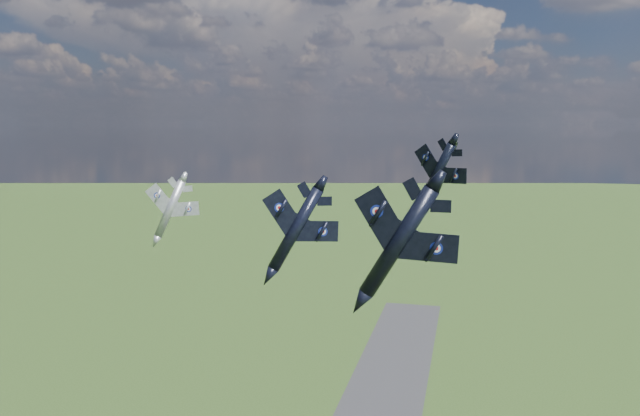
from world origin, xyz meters
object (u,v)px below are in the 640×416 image
(jet_lead_navy, at_px, (296,229))
(jet_left_silver, at_px, (170,209))
(jet_high_navy, at_px, (437,174))
(jet_right_navy, at_px, (399,242))

(jet_lead_navy, bearing_deg, jet_left_silver, 126.05)
(jet_lead_navy, height_order, jet_high_navy, jet_high_navy)
(jet_right_navy, xyz_separation_m, jet_left_silver, (-39.99, 33.82, -2.68))
(jet_lead_navy, relative_size, jet_high_navy, 1.01)
(jet_high_navy, bearing_deg, jet_right_navy, -67.01)
(jet_lead_navy, xyz_separation_m, jet_left_silver, (-25.09, 15.48, -0.27))
(jet_right_navy, distance_m, jet_high_navy, 50.60)
(jet_lead_navy, height_order, jet_left_silver, jet_lead_navy)
(jet_lead_navy, bearing_deg, jet_high_navy, 41.77)
(jet_high_navy, relative_size, jet_left_silver, 1.18)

